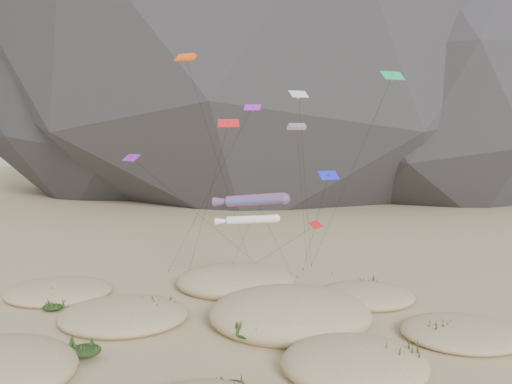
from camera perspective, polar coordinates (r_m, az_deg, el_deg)
ground at (r=45.60m, az=-0.65°, el=-17.19°), size 500.00×500.00×0.00m
dunes at (r=49.73m, az=-3.77°, el=-14.22°), size 53.00×38.89×4.40m
dune_grass at (r=48.34m, az=-3.02°, el=-14.71°), size 40.47×28.66×1.57m
kite_stakes at (r=68.11m, az=0.87°, el=-8.96°), size 21.95×6.01×0.30m
rainbow_tube_kite at (r=54.47m, az=-0.38°, el=-0.91°), size 9.78×12.10×12.28m
white_tube_kite at (r=50.59m, az=-0.84°, el=-3.19°), size 6.70×13.97×10.47m
orange_parafoil at (r=53.93m, az=-7.90°, el=14.51°), size 8.16×13.21×26.76m
multi_parafoil at (r=55.24m, az=4.70°, el=7.15°), size 3.90×13.50×19.66m
delta_kites at (r=52.39m, az=3.06°, el=6.35°), size 29.35×22.18×24.84m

